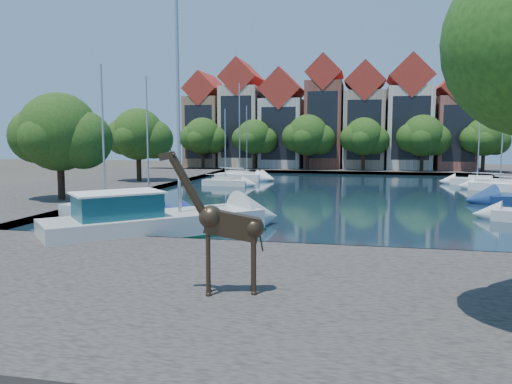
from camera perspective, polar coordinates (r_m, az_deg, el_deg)
ground at (r=23.20m, az=7.42°, el=-7.09°), size 160.00×160.00×0.00m
water_basin at (r=46.83m, az=9.74°, el=-0.23°), size 38.00×50.00×0.08m
near_quay at (r=16.42m, az=5.47°, el=-11.90°), size 50.00×14.00×0.50m
far_quay at (r=78.68m, az=10.65°, el=2.57°), size 60.00×16.00×0.50m
left_quay at (r=53.86m, az=-17.88°, el=0.63°), size 14.00×52.00×0.50m
townhouse_west_end at (r=82.30m, az=-5.62°, el=7.77°), size 5.44×9.18×14.93m
townhouse_west_mid at (r=80.73m, az=-1.52°, el=8.45°), size 5.94×9.18×16.79m
townhouse_west_inner at (r=79.45m, az=3.09°, el=7.83°), size 6.43×9.18×15.15m
townhouse_center at (r=78.74m, az=7.83°, el=8.53°), size 5.44×9.18×16.93m
townhouse_east_inner at (r=78.52m, az=12.24°, el=7.99°), size 5.94×9.18×15.79m
townhouse_east_mid at (r=78.82m, az=17.02°, el=8.12°), size 6.43×9.18×16.65m
townhouse_east_end at (r=79.62m, az=21.69°, el=7.21°), size 5.44×9.18×14.43m
far_tree_far_west at (r=76.71m, az=-6.05°, el=6.24°), size 7.28×5.60×7.68m
far_tree_west at (r=74.64m, az=-0.17°, el=6.19°), size 6.76×5.20×7.36m
far_tree_mid_west at (r=73.38m, az=6.00°, el=6.32°), size 7.80×6.00×8.00m
far_tree_mid_east at (r=72.99m, az=12.28°, el=6.08°), size 7.02×5.40×7.52m
far_tree_east at (r=73.47m, az=18.58°, el=5.98°), size 7.54×5.80×7.84m
far_tree_far_east at (r=74.81m, az=24.69°, el=5.60°), size 6.76×5.20×7.36m
side_tree_left_near at (r=41.23m, az=-21.45°, el=6.11°), size 7.80×6.00×8.20m
side_tree_left_far at (r=55.73m, az=-13.23°, el=6.25°), size 7.28×5.60×7.88m
giraffe_statue at (r=15.43m, az=-3.65°, el=-3.74°), size 3.06×1.20×4.45m
motorsailer at (r=26.91m, az=-12.11°, el=-3.03°), size 10.71×10.40×12.58m
sailboat_left_a at (r=34.17m, az=-16.81°, el=-1.80°), size 6.68×3.83×9.87m
sailboat_left_b at (r=33.86m, az=-12.11°, el=-1.93°), size 5.55×1.95×9.17m
sailboat_left_c at (r=53.61m, az=-3.51°, el=1.25°), size 4.96×2.04×8.18m
sailboat_left_d at (r=60.18m, az=-1.88°, el=1.96°), size 6.14×3.25×11.56m
sailboat_left_e at (r=61.26m, az=-1.06°, el=1.92°), size 6.08×4.25×8.94m
sailboat_right_c at (r=54.04m, az=26.10°, el=0.76°), size 5.79×3.85×9.41m
sailboat_right_d at (r=59.49m, az=23.94°, el=1.29°), size 5.73×3.14×9.28m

